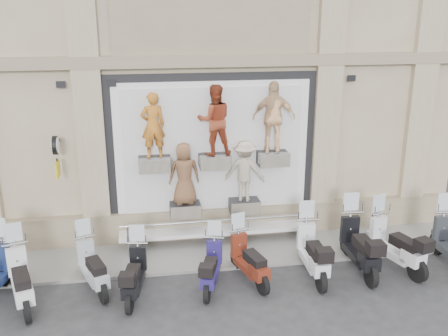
{
  "coord_description": "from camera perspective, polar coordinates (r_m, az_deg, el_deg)",
  "views": [
    {
      "loc": [
        -1.76,
        -9.67,
        6.03
      ],
      "look_at": [
        0.13,
        1.9,
        2.34
      ],
      "focal_mm": 40.0,
      "sensor_mm": 36.0,
      "label": 1
    }
  ],
  "objects": [
    {
      "name": "shop_vitrine",
      "position": [
        13.05,
        -0.67,
        1.58
      ],
      "size": [
        5.6,
        0.92,
        4.3
      ],
      "color": "black",
      "rests_on": "ground"
    },
    {
      "name": "scooter_h",
      "position": [
        12.48,
        15.28,
        -7.62
      ],
      "size": [
        0.69,
        2.17,
        1.74
      ],
      "primitive_type": null,
      "rotation": [
        0.0,
        0.0,
        -0.03
      ],
      "color": "black",
      "rests_on": "ground"
    },
    {
      "name": "scooter_c",
      "position": [
        11.7,
        -14.83,
        -10.03
      ],
      "size": [
        1.15,
        1.9,
        1.49
      ],
      "primitive_type": null,
      "rotation": [
        0.0,
        0.0,
        0.37
      ],
      "color": "#A0A5AD",
      "rests_on": "ground"
    },
    {
      "name": "scooter_d",
      "position": [
        11.23,
        -10.27,
        -11.03
      ],
      "size": [
        0.81,
        1.85,
        1.45
      ],
      "primitive_type": null,
      "rotation": [
        0.0,
        0.0,
        -0.17
      ],
      "color": "black",
      "rests_on": "ground"
    },
    {
      "name": "scooter_b",
      "position": [
        11.57,
        -22.34,
        -10.73
      ],
      "size": [
        1.18,
        2.1,
        1.64
      ],
      "primitive_type": null,
      "rotation": [
        0.0,
        0.0,
        0.31
      ],
      "color": "silver",
      "rests_on": "ground"
    },
    {
      "name": "sidewalk",
      "position": [
        13.32,
        -0.71,
        -9.26
      ],
      "size": [
        16.0,
        2.2,
        0.08
      ],
      "primitive_type": "cube",
      "color": "gray",
      "rests_on": "ground"
    },
    {
      "name": "ground",
      "position": [
        11.53,
        0.9,
        -14.07
      ],
      "size": [
        90.0,
        90.0,
        0.0
      ],
      "primitive_type": "plane",
      "color": "#2C2C2F",
      "rests_on": "ground"
    },
    {
      "name": "guard_rail",
      "position": [
        13.05,
        -0.65,
        -7.79
      ],
      "size": [
        5.06,
        0.1,
        0.93
      ],
      "primitive_type": null,
      "color": "#9EA0A5",
      "rests_on": "ground"
    },
    {
      "name": "building",
      "position": [
        16.76,
        -3.41,
        17.32
      ],
      "size": [
        14.0,
        8.6,
        12.0
      ],
      "primitive_type": null,
      "color": "tan",
      "rests_on": "ground"
    },
    {
      "name": "scooter_e",
      "position": [
        11.4,
        -1.49,
        -10.39
      ],
      "size": [
        0.97,
        1.8,
        1.4
      ],
      "primitive_type": null,
      "rotation": [
        0.0,
        0.0,
        -0.28
      ],
      "color": "navy",
      "rests_on": "ground"
    },
    {
      "name": "clock_sign_bracket",
      "position": [
        12.74,
        -18.64,
        1.85
      ],
      "size": [
        0.1,
        0.8,
        1.02
      ],
      "color": "black",
      "rests_on": "ground"
    },
    {
      "name": "scooter_i",
      "position": [
        12.87,
        19.09,
        -7.35
      ],
      "size": [
        1.17,
        2.16,
        1.68
      ],
      "primitive_type": null,
      "rotation": [
        0.0,
        0.0,
        0.29
      ],
      "color": "silver",
      "rests_on": "ground"
    },
    {
      "name": "scooter_f",
      "position": [
        11.66,
        2.9,
        -9.54
      ],
      "size": [
        0.99,
        1.89,
        1.48
      ],
      "primitive_type": null,
      "rotation": [
        0.0,
        0.0,
        0.27
      ],
      "color": "maroon",
      "rests_on": "ground"
    },
    {
      "name": "scooter_g",
      "position": [
        12.01,
        10.16,
        -8.52
      ],
      "size": [
        0.68,
        2.06,
        1.65
      ],
      "primitive_type": null,
      "rotation": [
        0.0,
        0.0,
        -0.05
      ],
      "color": "silver",
      "rests_on": "ground"
    }
  ]
}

